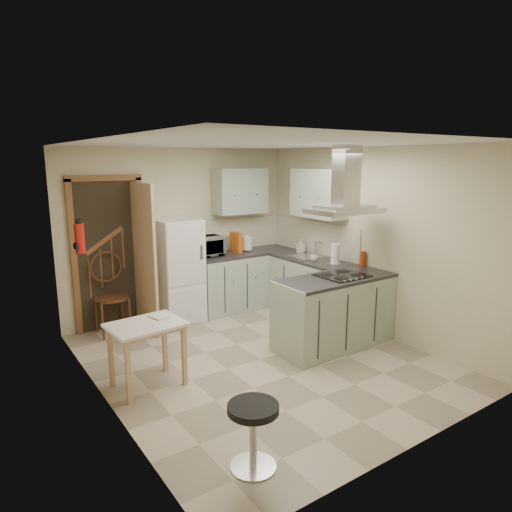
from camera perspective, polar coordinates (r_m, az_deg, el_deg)
floor at (r=5.56m, az=0.58°, el=-12.78°), size 4.20×4.20×0.00m
ceiling at (r=5.06m, az=0.64°, el=13.91°), size 4.20×4.20×0.00m
back_wall at (r=6.96m, az=-9.38°, el=2.88°), size 3.60×0.00×3.60m
left_wall at (r=4.41m, az=-18.92°, el=-2.81°), size 0.00×4.20×4.20m
right_wall at (r=6.36m, az=14.02°, el=1.83°), size 0.00×4.20×4.20m
doorway at (r=6.59m, az=-17.89°, el=0.18°), size 1.10×0.12×2.10m
fridge at (r=6.71m, az=-9.69°, el=-1.82°), size 0.60×0.60×1.50m
counter_back at (r=7.17m, az=-3.36°, el=-3.25°), size 1.08×0.60×0.90m
counter_right at (r=7.11m, az=5.29°, el=-3.42°), size 0.60×1.95×0.90m
splashback at (r=7.42m, az=-2.59°, el=2.80°), size 1.68×0.02×0.50m
wall_cabinet_back at (r=7.20m, az=-2.02°, el=8.13°), size 0.85×0.35×0.70m
wall_cabinet_right at (r=6.75m, az=7.85°, el=7.78°), size 0.35×0.90×0.70m
peninsula at (r=5.88m, az=9.87°, el=-6.84°), size 1.55×0.65×0.90m
hob at (r=5.82m, az=10.74°, el=-2.39°), size 0.58×0.50×0.01m
extractor_hood at (r=5.68m, az=11.06°, el=5.59°), size 0.90×0.55×0.10m
sink at (r=6.88m, az=6.30°, el=-0.07°), size 0.45×0.40×0.01m
fire_extinguisher at (r=5.24m, az=-21.17°, el=2.06°), size 0.10×0.10×0.32m
drop_leaf_table at (r=4.96m, az=-13.39°, el=-11.93°), size 0.78×0.61×0.69m
bentwood_chair at (r=6.46m, az=-17.58°, el=-4.99°), size 0.47×0.47×1.01m
stool at (r=3.73m, az=-0.35°, el=-21.58°), size 0.52×0.52×0.53m
microwave at (r=6.91m, az=-6.32°, el=1.19°), size 0.55×0.38×0.29m
kettle at (r=7.27m, az=-1.13°, el=1.63°), size 0.23×0.23×0.25m
cereal_box at (r=7.16m, az=-2.50°, el=1.72°), size 0.12×0.22×0.32m
soap_bottle at (r=7.18m, az=5.62°, el=1.27°), size 0.10×0.10×0.21m
paper_towel at (r=6.42m, az=9.88°, el=0.28°), size 0.15×0.15×0.30m
cup at (r=6.59m, az=7.28°, el=-0.27°), size 0.15×0.15×0.09m
red_bottle at (r=6.41m, az=13.20°, el=-0.32°), size 0.09×0.09×0.20m
book at (r=4.93m, az=-12.76°, el=-7.19°), size 0.19×0.23×0.09m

